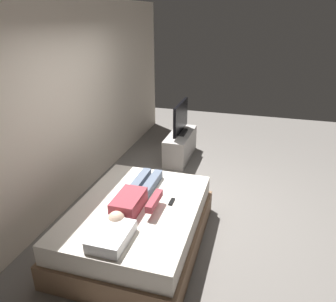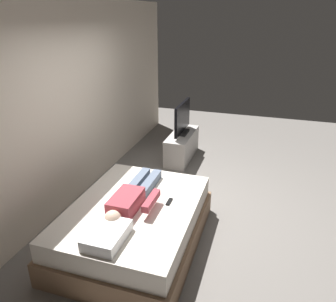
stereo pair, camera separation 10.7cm
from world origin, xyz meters
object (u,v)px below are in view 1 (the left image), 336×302
(tv_stand, at_px, (180,146))
(tv, at_px, (181,119))
(bed, at_px, (137,225))
(person, at_px, (134,198))
(remote, at_px, (172,202))
(pillow, at_px, (111,236))

(tv_stand, height_order, tv, tv)
(bed, bearing_deg, tv_stand, 2.99)
(bed, relative_size, person, 1.54)
(tv_stand, bearing_deg, bed, -177.01)
(remote, xyz_separation_m, tv, (2.40, 0.51, 0.24))
(person, xyz_separation_m, tv, (2.55, 0.10, 0.16))
(person, relative_size, tv_stand, 1.15)
(tv_stand, relative_size, tv, 1.25)
(bed, bearing_deg, remote, -64.09)
(tv, bearing_deg, person, -177.75)
(pillow, distance_m, tv_stand, 3.25)
(remote, relative_size, tv_stand, 0.14)
(remote, bearing_deg, tv_stand, 11.89)
(person, bearing_deg, remote, -69.53)
(person, height_order, tv_stand, person)
(remote, height_order, tv, tv)
(remote, bearing_deg, tv, 11.89)
(pillow, bearing_deg, bed, 0.00)
(remote, distance_m, tv, 2.46)
(bed, height_order, tv, tv)
(pillow, relative_size, person, 0.38)
(pillow, xyz_separation_m, person, (0.68, 0.03, 0.02))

